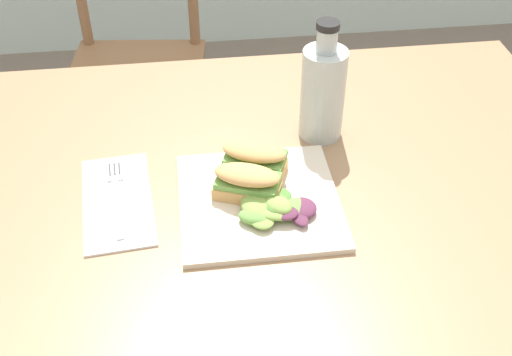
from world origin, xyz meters
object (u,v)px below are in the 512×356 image
object	(u,v)px
sandwich_half_front	(247,182)
sandwich_half_back	(254,159)
chair_wooden_far	(137,65)
plate_lunch	(259,201)
bottle_cold_brew	(322,96)
dining_table	(242,248)
fork_on_napkin	(117,192)

from	to	relation	value
sandwich_half_front	sandwich_half_back	world-z (taller)	same
chair_wooden_far	sandwich_half_back	distance (m)	1.00
chair_wooden_far	plate_lunch	bearing A→B (deg)	-75.98
plate_lunch	sandwich_half_back	bearing A→B (deg)	89.12
chair_wooden_far	sandwich_half_front	distance (m)	1.05
plate_lunch	bottle_cold_brew	world-z (taller)	bottle_cold_brew
bottle_cold_brew	dining_table	bearing A→B (deg)	-136.12
sandwich_half_back	sandwich_half_front	bearing A→B (deg)	-108.03
plate_lunch	sandwich_half_front	distance (m)	0.04
dining_table	fork_on_napkin	distance (m)	0.24
plate_lunch	fork_on_napkin	bearing A→B (deg)	167.71
sandwich_half_front	chair_wooden_far	bearing A→B (deg)	103.17
dining_table	sandwich_half_front	world-z (taller)	sandwich_half_front
dining_table	bottle_cold_brew	xyz separation A→B (m)	(0.16, 0.16, 0.20)
chair_wooden_far	fork_on_napkin	size ratio (longest dim) A/B	4.68
chair_wooden_far	fork_on_napkin	bearing A→B (deg)	-88.98
dining_table	fork_on_napkin	xyz separation A→B (m)	(-0.20, 0.03, 0.13)
dining_table	plate_lunch	world-z (taller)	plate_lunch
dining_table	sandwich_half_back	distance (m)	0.17
dining_table	sandwich_half_front	bearing A→B (deg)	-47.21
plate_lunch	dining_table	bearing A→B (deg)	143.18
plate_lunch	sandwich_half_front	bearing A→B (deg)	149.87
fork_on_napkin	plate_lunch	bearing A→B (deg)	-12.29
plate_lunch	sandwich_half_back	world-z (taller)	sandwich_half_back
plate_lunch	chair_wooden_far	bearing A→B (deg)	104.02
chair_wooden_far	fork_on_napkin	world-z (taller)	chair_wooden_far
fork_on_napkin	sandwich_half_back	bearing A→B (deg)	4.59
sandwich_half_front	bottle_cold_brew	bearing A→B (deg)	47.25
chair_wooden_far	sandwich_half_front	bearing A→B (deg)	-76.83
sandwich_half_front	fork_on_napkin	bearing A→B (deg)	169.40
sandwich_half_back	fork_on_napkin	xyz separation A→B (m)	(-0.23, -0.02, -0.03)
dining_table	fork_on_napkin	world-z (taller)	fork_on_napkin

